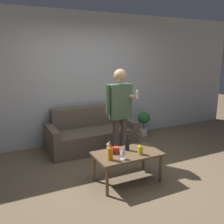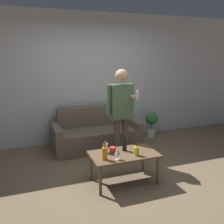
# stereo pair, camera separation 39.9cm
# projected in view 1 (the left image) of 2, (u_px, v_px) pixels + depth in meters

# --- Properties ---
(ground_plane) EXTENTS (16.00, 16.00, 0.00)m
(ground_plane) POSITION_uv_depth(u_px,v_px,m) (132.00, 178.00, 3.84)
(ground_plane) COLOR #756047
(wall_back) EXTENTS (8.00, 0.06, 2.70)m
(wall_back) POSITION_uv_depth(u_px,v_px,m) (85.00, 79.00, 5.26)
(wall_back) COLOR silver
(wall_back) RESTS_ON ground_plane
(couch) EXTENTS (1.72, 0.86, 0.80)m
(couch) POSITION_uv_depth(u_px,v_px,m) (90.00, 134.00, 5.04)
(couch) COLOR #6B5B4C
(couch) RESTS_ON ground_plane
(coffee_table) EXTENTS (0.97, 0.56, 0.45)m
(coffee_table) POSITION_uv_depth(u_px,v_px,m) (127.00, 156.00, 3.64)
(coffee_table) COLOR brown
(coffee_table) RESTS_ON ground_plane
(bottle_orange) EXTENTS (0.07, 0.07, 0.25)m
(bottle_orange) POSITION_uv_depth(u_px,v_px,m) (127.00, 144.00, 3.71)
(bottle_orange) COLOR black
(bottle_orange) RESTS_ON coffee_table
(bottle_green) EXTENTS (0.07, 0.07, 0.20)m
(bottle_green) POSITION_uv_depth(u_px,v_px,m) (109.00, 148.00, 3.60)
(bottle_green) COLOR silver
(bottle_green) RESTS_ON coffee_table
(bottle_dark) EXTENTS (0.07, 0.07, 0.24)m
(bottle_dark) POSITION_uv_depth(u_px,v_px,m) (110.00, 153.00, 3.36)
(bottle_dark) COLOR orange
(bottle_dark) RESTS_ON coffee_table
(bottle_yellow) EXTENTS (0.07, 0.07, 0.17)m
(bottle_yellow) POSITION_uv_depth(u_px,v_px,m) (140.00, 150.00, 3.56)
(bottle_yellow) COLOR yellow
(bottle_yellow) RESTS_ON coffee_table
(wine_glass_near) EXTENTS (0.08, 0.08, 0.17)m
(wine_glass_near) POSITION_uv_depth(u_px,v_px,m) (123.00, 151.00, 3.38)
(wine_glass_near) COLOR silver
(wine_glass_near) RESTS_ON coffee_table
(cup_on_table) EXTENTS (0.09, 0.09, 0.09)m
(cup_on_table) POSITION_uv_depth(u_px,v_px,m) (116.00, 150.00, 3.62)
(cup_on_table) COLOR red
(cup_on_table) RESTS_ON coffee_table
(person_standing_front) EXTENTS (0.45, 0.41, 1.62)m
(person_standing_front) POSITION_uv_depth(u_px,v_px,m) (120.00, 108.00, 4.22)
(person_standing_front) COLOR brown
(person_standing_front) RESTS_ON ground_plane
(potted_plant) EXTENTS (0.28, 0.28, 0.57)m
(potted_plant) POSITION_uv_depth(u_px,v_px,m) (144.00, 120.00, 5.76)
(potted_plant) COLOR silver
(potted_plant) RESTS_ON ground_plane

